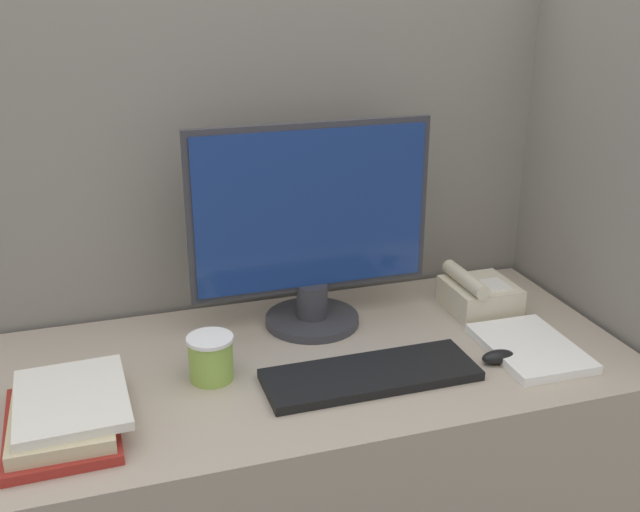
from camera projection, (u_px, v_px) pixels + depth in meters
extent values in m
cube|color=gray|center=(273.00, 271.00, 1.95)|extent=(1.79, 0.04, 1.63)
cube|color=gray|center=(592.00, 287.00, 1.86)|extent=(0.04, 0.72, 1.63)
cube|color=tan|center=(315.00, 498.00, 1.78)|extent=(1.39, 0.66, 0.76)
cylinder|color=#333338|center=(312.00, 320.00, 1.80)|extent=(0.22, 0.22, 0.02)
cylinder|color=#333338|center=(312.00, 300.00, 1.78)|extent=(0.07, 0.07, 0.08)
cube|color=#333338|center=(311.00, 209.00, 1.71)|extent=(0.57, 0.02, 0.40)
cube|color=navy|center=(312.00, 210.00, 1.70)|extent=(0.54, 0.01, 0.37)
cube|color=black|center=(371.00, 375.00, 1.56)|extent=(0.45, 0.16, 0.02)
ellipsoid|color=black|center=(498.00, 357.00, 1.62)|extent=(0.08, 0.04, 0.03)
cylinder|color=#8CB247|center=(211.00, 360.00, 1.55)|extent=(0.09, 0.09, 0.09)
cylinder|color=white|center=(210.00, 339.00, 1.53)|extent=(0.10, 0.10, 0.01)
cube|color=maroon|center=(62.00, 425.00, 1.39)|extent=(0.21, 0.30, 0.02)
cube|color=#C6B78C|center=(62.00, 411.00, 1.39)|extent=(0.18, 0.29, 0.03)
cube|color=silver|center=(71.00, 399.00, 1.39)|extent=(0.21, 0.27, 0.02)
cube|color=beige|center=(480.00, 296.00, 1.87)|extent=(0.16, 0.16, 0.07)
cube|color=white|center=(492.00, 285.00, 1.84)|extent=(0.07, 0.07, 0.00)
cylinder|color=beige|center=(465.00, 279.00, 1.84)|extent=(0.04, 0.18, 0.04)
cube|color=white|center=(530.00, 348.00, 1.67)|extent=(0.19, 0.27, 0.02)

